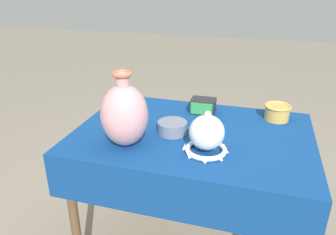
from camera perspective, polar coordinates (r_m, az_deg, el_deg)
The scene contains 6 objects.
display_table at distance 1.59m, azimuth 4.18°, elevation -5.31°, with size 1.10×0.77×0.77m.
vase_tall_bulbous at distance 1.40m, azimuth -7.60°, elevation 0.53°, with size 0.20×0.20×0.33m.
vase_dome_bell at distance 1.36m, azimuth 6.74°, elevation -3.15°, with size 0.19×0.19×0.19m.
mosaic_tile_box at distance 1.77m, azimuth 6.24°, elevation 2.03°, with size 0.13×0.10×0.08m.
pot_squat_slate at distance 1.53m, azimuth 0.76°, elevation -1.74°, with size 0.14×0.14×0.06m, color slate.
cup_wide_ochre at distance 1.76m, azimuth 18.49°, elevation 0.96°, with size 0.13×0.13×0.08m.
Camera 1 is at (0.28, -1.37, 1.46)m, focal length 35.00 mm.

